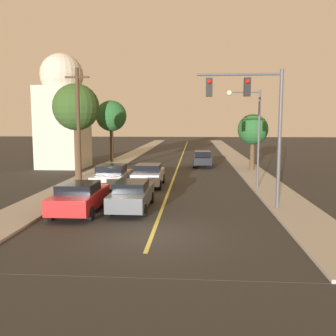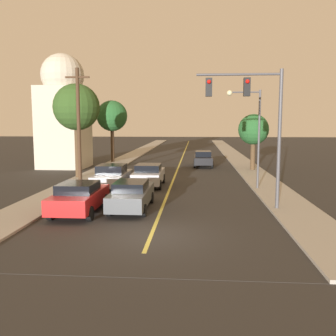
# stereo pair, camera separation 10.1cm
# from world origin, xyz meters

# --- Properties ---
(ground_plane) EXTENTS (200.00, 200.00, 0.00)m
(ground_plane) POSITION_xyz_m (0.00, 0.00, 0.00)
(ground_plane) COLOR #2D2B28
(road_surface) EXTENTS (10.91, 80.00, 0.01)m
(road_surface) POSITION_xyz_m (0.00, 36.00, 0.01)
(road_surface) COLOR #2D2B28
(road_surface) RESTS_ON ground
(sidewalk_left) EXTENTS (2.50, 80.00, 0.12)m
(sidewalk_left) POSITION_xyz_m (-6.70, 36.00, 0.06)
(sidewalk_left) COLOR #9E998E
(sidewalk_left) RESTS_ON ground
(sidewalk_right) EXTENTS (2.50, 80.00, 0.12)m
(sidewalk_right) POSITION_xyz_m (6.70, 36.00, 0.06)
(sidewalk_right) COLOR #9E998E
(sidewalk_right) RESTS_ON ground
(car_near_lane_front) EXTENTS (1.88, 4.86, 1.48)m
(car_near_lane_front) POSITION_xyz_m (-1.53, 4.43, 0.77)
(car_near_lane_front) COLOR #474C51
(car_near_lane_front) RESTS_ON ground
(car_near_lane_second) EXTENTS (2.00, 4.36, 1.56)m
(car_near_lane_second) POSITION_xyz_m (-1.53, 11.35, 0.81)
(car_near_lane_second) COLOR #A5A8B2
(car_near_lane_second) RESTS_ON ground
(car_outer_lane_front) EXTENTS (2.04, 4.50, 1.54)m
(car_outer_lane_front) POSITION_xyz_m (-3.93, 3.39, 0.81)
(car_outer_lane_front) COLOR red
(car_outer_lane_front) RESTS_ON ground
(car_outer_lane_second) EXTENTS (2.11, 4.57, 1.60)m
(car_outer_lane_second) POSITION_xyz_m (-3.93, 10.57, 0.81)
(car_outer_lane_second) COLOR #A5A8B2
(car_outer_lane_second) RESTS_ON ground
(car_far_oncoming) EXTENTS (1.89, 4.45, 1.55)m
(car_far_oncoming) POSITION_xyz_m (2.45, 23.39, 0.80)
(car_far_oncoming) COLOR black
(car_far_oncoming) RESTS_ON ground
(traffic_signal_mast) EXTENTS (4.22, 0.42, 6.89)m
(traffic_signal_mast) POSITION_xyz_m (4.59, 4.78, 4.99)
(traffic_signal_mast) COLOR #47474C
(traffic_signal_mast) RESTS_ON ground
(streetlamp_right) EXTENTS (2.20, 0.36, 6.38)m
(streetlamp_right) POSITION_xyz_m (5.24, 10.59, 4.31)
(streetlamp_right) COLOR #47474C
(streetlamp_right) RESTS_ON ground
(utility_pole_left) EXTENTS (1.60, 0.24, 7.84)m
(utility_pole_left) POSITION_xyz_m (-6.05, 10.29, 4.20)
(utility_pole_left) COLOR #422D1E
(utility_pole_left) RESTS_ON ground
(tree_left_near) EXTENTS (3.60, 3.60, 7.28)m
(tree_left_near) POSITION_xyz_m (-7.54, 14.53, 5.55)
(tree_left_near) COLOR #4C3823
(tree_left_near) RESTS_ON ground
(tree_left_far) EXTENTS (3.32, 3.32, 6.66)m
(tree_left_far) POSITION_xyz_m (-7.42, 26.25, 5.07)
(tree_left_far) COLOR #3D2B1C
(tree_left_far) RESTS_ON ground
(tree_right_near) EXTENTS (2.76, 2.76, 5.05)m
(tree_right_near) POSITION_xyz_m (6.90, 20.34, 3.73)
(tree_right_near) COLOR #4C3823
(tree_right_near) RESTS_ON ground
(domed_building_left) EXTENTS (4.36, 4.36, 10.96)m
(domed_building_left) POSITION_xyz_m (-11.13, 21.66, 5.48)
(domed_building_left) COLOR #BCB29E
(domed_building_left) RESTS_ON ground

